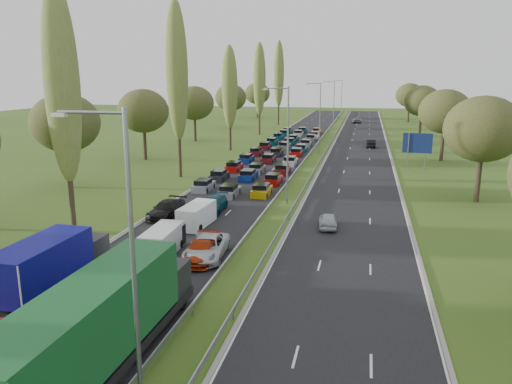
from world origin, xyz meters
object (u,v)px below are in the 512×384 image
Objects in this scene: green_lorry at (100,325)px; white_van_front at (164,240)px; blue_lorry at (52,266)px; info_sign at (40,249)px; direction_sign at (417,145)px; white_van_rear at (198,215)px; near_car_3 at (166,209)px.

green_lorry reaches higher than white_van_front.
info_sign is (-3.83, 4.10, -0.60)m from blue_lorry.
direction_sign reaches higher than green_lorry.
white_van_front is (3.40, 8.64, -0.96)m from blue_lorry.
green_lorry is 22.82m from white_van_rear.
white_van_front is at bearing -86.89° from white_van_rear.
direction_sign is (18.12, 55.21, 1.18)m from green_lorry.
direction_sign is at bearing 59.85° from white_van_front.
near_car_3 is 39.88m from direction_sign.
white_van_front is 7.33m from white_van_rear.
green_lorry is 2.90× the size of direction_sign.
direction_sign is at bearing 55.38° from near_car_3.
near_car_3 is at bearing 158.07° from white_van_rear.
direction_sign reaches higher than info_sign.
green_lorry is at bearing -79.03° from white_van_front.
direction_sign is (21.57, 39.99, 2.56)m from white_van_front.
green_lorry is 58.11m from direction_sign.
white_van_rear is 2.31× the size of info_sign.
near_car_3 is 25.40m from green_lorry.
white_van_rear is 13.98m from info_sign.
blue_lorry reaches higher than info_sign.
white_van_rear is at bearing 78.98° from blue_lorry.
blue_lorry reaches higher than near_car_3.
green_lorry is 15.66m from white_van_front.
white_van_front is 45.51m from direction_sign.
white_van_rear is (0.15, 7.33, -0.01)m from white_van_front.
white_van_front is 8.54m from info_sign.
green_lorry is 3.09× the size of white_van_front.
blue_lorry reaches higher than white_van_front.
info_sign is (-10.68, 10.67, -1.01)m from green_lorry.
direction_sign is (25.12, 30.84, 2.77)m from near_car_3.
white_van_front is (3.55, -9.15, 0.21)m from near_car_3.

